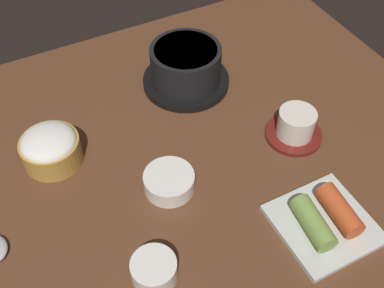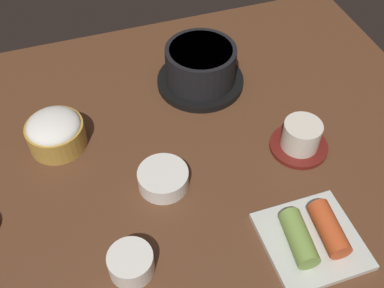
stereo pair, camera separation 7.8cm
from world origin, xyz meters
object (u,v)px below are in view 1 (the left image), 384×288
tea_cup_with_saucer (295,126)px  kimchi_plate (325,220)px  rice_bowl (50,147)px  banchan_cup_center (169,181)px  side_bowl_near (154,270)px  stone_pot (186,67)px

tea_cup_with_saucer → kimchi_plate: 18.75cm
rice_bowl → banchan_cup_center: size_ratio=1.21×
side_bowl_near → rice_bowl: bearing=103.6°
stone_pot → kimchi_plate: stone_pot is taller
stone_pot → rice_bowl: (-28.88, -7.24, -0.92)cm
rice_bowl → banchan_cup_center: bearing=-43.6°
tea_cup_with_saucer → banchan_cup_center: tea_cup_with_saucer is taller
rice_bowl → tea_cup_with_saucer: size_ratio=0.98×
stone_pot → tea_cup_with_saucer: size_ratio=1.68×
stone_pot → tea_cup_with_saucer: (10.74, -21.38, -1.55)cm
banchan_cup_center → stone_pot: bearing=57.3°
kimchi_plate → tea_cup_with_saucer: bearing=68.6°
side_bowl_near → banchan_cup_center: bearing=57.0°
banchan_cup_center → side_bowl_near: (-8.43, -12.99, 0.29)cm
rice_bowl → banchan_cup_center: rice_bowl is taller
tea_cup_with_saucer → side_bowl_near: 35.56cm
kimchi_plate → banchan_cup_center: bearing=135.8°
kimchi_plate → rice_bowl: bearing=136.1°
banchan_cup_center → kimchi_plate: 24.74cm
tea_cup_with_saucer → stone_pot: bearing=116.7°
rice_bowl → kimchi_plate: rice_bowl is taller
side_bowl_near → stone_pot: bearing=57.2°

